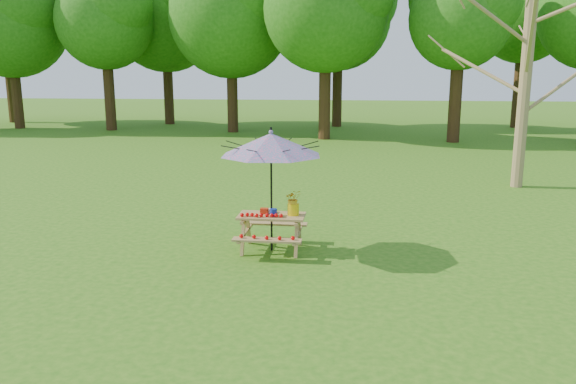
# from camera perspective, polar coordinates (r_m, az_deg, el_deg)

# --- Properties ---
(ground) EXTENTS (120.00, 120.00, 0.00)m
(ground) POSITION_cam_1_polar(r_m,az_deg,el_deg) (7.48, -3.29, -13.18)
(ground) COLOR #2B6713
(ground) RESTS_ON ground
(picnic_table) EXTENTS (1.20, 1.32, 0.67)m
(picnic_table) POSITION_cam_1_polar(r_m,az_deg,el_deg) (10.22, -1.68, -4.20)
(picnic_table) COLOR olive
(picnic_table) RESTS_ON ground
(patio_umbrella) EXTENTS (2.29, 2.29, 2.25)m
(patio_umbrella) POSITION_cam_1_polar(r_m,az_deg,el_deg) (9.89, -1.73, 4.86)
(patio_umbrella) COLOR black
(patio_umbrella) RESTS_ON ground
(produce_bins) EXTENTS (0.33, 0.36, 0.13)m
(produce_bins) POSITION_cam_1_polar(r_m,az_deg,el_deg) (10.15, -1.86, -1.99)
(produce_bins) COLOR red
(produce_bins) RESTS_ON picnic_table
(tomatoes_row) EXTENTS (0.77, 0.13, 0.07)m
(tomatoes_row) POSITION_cam_1_polar(r_m,az_deg,el_deg) (9.97, -2.70, -2.37)
(tomatoes_row) COLOR red
(tomatoes_row) RESTS_ON picnic_table
(flower_bucket) EXTENTS (0.34, 0.31, 0.46)m
(flower_bucket) POSITION_cam_1_polar(r_m,az_deg,el_deg) (10.06, 0.54, -0.99)
(flower_bucket) COLOR yellow
(flower_bucket) RESTS_ON picnic_table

